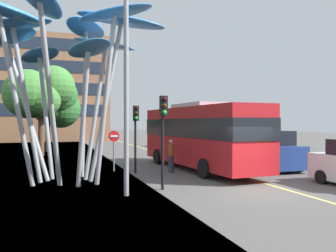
{
  "coord_description": "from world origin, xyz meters",
  "views": [
    {
      "loc": [
        -7.78,
        -11.74,
        2.69
      ],
      "look_at": [
        -1.97,
        5.85,
        2.5
      ],
      "focal_mm": 36.96,
      "sensor_mm": 36.0,
      "label": 1
    }
  ],
  "objects_px": {
    "traffic_light_kerb_far": "(136,124)",
    "leaf_sculpture": "(60,39)",
    "car_parked_far": "(223,145)",
    "car_parked_mid": "(271,151)",
    "car_side_street": "(195,140)",
    "car_far_side": "(173,137)",
    "street_lamp": "(135,43)",
    "pedestrian": "(171,156)",
    "traffic_light_kerb_near": "(163,122)",
    "red_bus": "(198,133)",
    "no_entry_sign": "(114,144)"
  },
  "relations": [
    {
      "from": "traffic_light_kerb_near",
      "to": "car_parked_far",
      "type": "xyz_separation_m",
      "value": [
        7.86,
        10.15,
        -1.73
      ]
    },
    {
      "from": "traffic_light_kerb_far",
      "to": "car_parked_far",
      "type": "relative_size",
      "value": 0.88
    },
    {
      "from": "no_entry_sign",
      "to": "leaf_sculpture",
      "type": "bearing_deg",
      "value": -135.41
    },
    {
      "from": "car_side_street",
      "to": "car_far_side",
      "type": "xyz_separation_m",
      "value": [
        0.13,
        6.63,
        -0.01
      ]
    },
    {
      "from": "traffic_light_kerb_far",
      "to": "street_lamp",
      "type": "distance_m",
      "value": 6.26
    },
    {
      "from": "red_bus",
      "to": "car_far_side",
      "type": "height_order",
      "value": "red_bus"
    },
    {
      "from": "leaf_sculpture",
      "to": "car_parked_far",
      "type": "bearing_deg",
      "value": 31.2
    },
    {
      "from": "street_lamp",
      "to": "car_side_street",
      "type": "bearing_deg",
      "value": 60.65
    },
    {
      "from": "red_bus",
      "to": "car_side_street",
      "type": "bearing_deg",
      "value": 68.11
    },
    {
      "from": "traffic_light_kerb_far",
      "to": "car_parked_mid",
      "type": "relative_size",
      "value": 0.86
    },
    {
      "from": "traffic_light_kerb_far",
      "to": "car_parked_mid",
      "type": "distance_m",
      "value": 7.89
    },
    {
      "from": "red_bus",
      "to": "car_parked_far",
      "type": "relative_size",
      "value": 2.7
    },
    {
      "from": "car_far_side",
      "to": "street_lamp",
      "type": "bearing_deg",
      "value": -112.25
    },
    {
      "from": "red_bus",
      "to": "car_parked_mid",
      "type": "xyz_separation_m",
      "value": [
        3.93,
        -1.3,
        -1.02
      ]
    },
    {
      "from": "car_parked_mid",
      "to": "street_lamp",
      "type": "height_order",
      "value": "street_lamp"
    },
    {
      "from": "leaf_sculpture",
      "to": "car_side_street",
      "type": "distance_m",
      "value": 18.66
    },
    {
      "from": "traffic_light_kerb_far",
      "to": "car_far_side",
      "type": "height_order",
      "value": "traffic_light_kerb_far"
    },
    {
      "from": "pedestrian",
      "to": "traffic_light_kerb_near",
      "type": "bearing_deg",
      "value": -112.4
    },
    {
      "from": "street_lamp",
      "to": "no_entry_sign",
      "type": "height_order",
      "value": "street_lamp"
    },
    {
      "from": "car_parked_mid",
      "to": "car_parked_far",
      "type": "xyz_separation_m",
      "value": [
        0.22,
        6.36,
        -0.06
      ]
    },
    {
      "from": "leaf_sculpture",
      "to": "street_lamp",
      "type": "height_order",
      "value": "street_lamp"
    },
    {
      "from": "leaf_sculpture",
      "to": "car_far_side",
      "type": "xyz_separation_m",
      "value": [
        12.18,
        19.84,
        -5.37
      ]
    },
    {
      "from": "car_side_street",
      "to": "street_lamp",
      "type": "xyz_separation_m",
      "value": [
        -9.48,
        -16.86,
        4.58
      ]
    },
    {
      "from": "car_parked_mid",
      "to": "car_side_street",
      "type": "relative_size",
      "value": 1.04
    },
    {
      "from": "car_parked_mid",
      "to": "traffic_light_kerb_far",
      "type": "bearing_deg",
      "value": 172.97
    },
    {
      "from": "red_bus",
      "to": "traffic_light_kerb_near",
      "type": "relative_size",
      "value": 2.93
    },
    {
      "from": "car_parked_far",
      "to": "car_side_street",
      "type": "bearing_deg",
      "value": 86.81
    },
    {
      "from": "traffic_light_kerb_near",
      "to": "car_side_street",
      "type": "relative_size",
      "value": 0.93
    },
    {
      "from": "car_parked_far",
      "to": "pedestrian",
      "type": "relative_size",
      "value": 2.3
    },
    {
      "from": "leaf_sculpture",
      "to": "traffic_light_kerb_far",
      "type": "distance_m",
      "value": 5.66
    },
    {
      "from": "car_parked_far",
      "to": "car_side_street",
      "type": "xyz_separation_m",
      "value": [
        0.34,
        6.12,
        0.08
      ]
    },
    {
      "from": "pedestrian",
      "to": "traffic_light_kerb_far",
      "type": "bearing_deg",
      "value": 173.11
    },
    {
      "from": "car_parked_far",
      "to": "traffic_light_kerb_near",
      "type": "bearing_deg",
      "value": -127.77
    },
    {
      "from": "traffic_light_kerb_far",
      "to": "leaf_sculpture",
      "type": "bearing_deg",
      "value": -156.26
    },
    {
      "from": "leaf_sculpture",
      "to": "car_far_side",
      "type": "relative_size",
      "value": 2.33
    },
    {
      "from": "car_parked_mid",
      "to": "street_lamp",
      "type": "xyz_separation_m",
      "value": [
        -8.92,
        -4.38,
        4.6
      ]
    },
    {
      "from": "traffic_light_kerb_far",
      "to": "car_far_side",
      "type": "xyz_separation_m",
      "value": [
        8.36,
        18.16,
        -1.54
      ]
    },
    {
      "from": "leaf_sculpture",
      "to": "no_entry_sign",
      "type": "bearing_deg",
      "value": 44.59
    },
    {
      "from": "car_parked_mid",
      "to": "pedestrian",
      "type": "distance_m",
      "value": 5.83
    },
    {
      "from": "traffic_light_kerb_near",
      "to": "street_lamp",
      "type": "height_order",
      "value": "street_lamp"
    },
    {
      "from": "car_far_side",
      "to": "pedestrian",
      "type": "bearing_deg",
      "value": -109.39
    },
    {
      "from": "car_parked_far",
      "to": "no_entry_sign",
      "type": "relative_size",
      "value": 1.81
    },
    {
      "from": "car_side_street",
      "to": "street_lamp",
      "type": "height_order",
      "value": "street_lamp"
    },
    {
      "from": "leaf_sculpture",
      "to": "traffic_light_kerb_far",
      "type": "bearing_deg",
      "value": 23.74
    },
    {
      "from": "traffic_light_kerb_far",
      "to": "pedestrian",
      "type": "bearing_deg",
      "value": -6.89
    },
    {
      "from": "street_lamp",
      "to": "traffic_light_kerb_far",
      "type": "bearing_deg",
      "value": 76.83
    },
    {
      "from": "red_bus",
      "to": "pedestrian",
      "type": "distance_m",
      "value": 2.27
    },
    {
      "from": "red_bus",
      "to": "traffic_light_kerb_far",
      "type": "distance_m",
      "value": 3.8
    },
    {
      "from": "street_lamp",
      "to": "no_entry_sign",
      "type": "distance_m",
      "value": 7.67
    },
    {
      "from": "car_parked_far",
      "to": "car_far_side",
      "type": "bearing_deg",
      "value": 87.9
    }
  ]
}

